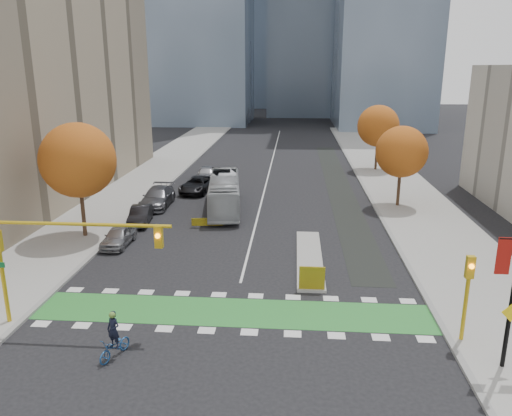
% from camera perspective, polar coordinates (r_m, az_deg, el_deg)
% --- Properties ---
extents(ground, '(300.00, 300.00, 0.00)m').
position_cam_1_polar(ground, '(24.23, -3.10, -13.44)').
color(ground, black).
rests_on(ground, ground).
extents(sidewalk_west, '(7.00, 120.00, 0.15)m').
position_cam_1_polar(sidewalk_west, '(45.65, -16.78, 0.22)').
color(sidewalk_west, gray).
rests_on(sidewalk_west, ground).
extents(sidewalk_east, '(7.00, 120.00, 0.15)m').
position_cam_1_polar(sidewalk_east, '(43.90, 18.24, -0.52)').
color(sidewalk_east, gray).
rests_on(sidewalk_east, ground).
extents(curb_west, '(0.30, 120.00, 0.16)m').
position_cam_1_polar(curb_west, '(44.51, -12.57, 0.13)').
color(curb_west, gray).
rests_on(curb_west, ground).
extents(curb_east, '(0.30, 120.00, 0.16)m').
position_cam_1_polar(curb_east, '(43.19, 13.73, -0.43)').
color(curb_east, gray).
rests_on(curb_east, ground).
extents(bike_crossing, '(20.00, 3.00, 0.01)m').
position_cam_1_polar(bike_crossing, '(25.54, -2.65, -11.79)').
color(bike_crossing, '#297E2F').
rests_on(bike_crossing, ground).
extents(centre_line, '(0.15, 70.00, 0.01)m').
position_cam_1_polar(centre_line, '(62.15, 1.70, 4.86)').
color(centre_line, silver).
rests_on(centre_line, ground).
extents(bike_lane_paint, '(2.50, 50.00, 0.01)m').
position_cam_1_polar(bike_lane_paint, '(52.50, 9.37, 2.60)').
color(bike_lane_paint, black).
rests_on(bike_lane_paint, ground).
extents(median_island, '(1.60, 10.00, 0.16)m').
position_cam_1_polar(median_island, '(32.19, 6.12, -5.69)').
color(median_island, gray).
rests_on(median_island, ground).
extents(hazard_board, '(1.40, 0.12, 1.30)m').
position_cam_1_polar(hazard_board, '(27.48, 6.41, -7.95)').
color(hazard_board, yellow).
rests_on(hazard_board, median_island).
extents(tree_west, '(5.20, 5.20, 8.22)m').
position_cam_1_polar(tree_west, '(36.69, -19.68, 5.15)').
color(tree_west, '#332114').
rests_on(tree_west, ground).
extents(tree_east_near, '(4.40, 4.40, 7.08)m').
position_cam_1_polar(tree_east_near, '(44.44, 16.30, 6.18)').
color(tree_east_near, '#332114').
rests_on(tree_east_near, ground).
extents(tree_east_far, '(4.80, 4.80, 7.65)m').
position_cam_1_polar(tree_east_far, '(60.08, 13.79, 9.09)').
color(tree_east_far, '#332114').
rests_on(tree_east_far, ground).
extents(traffic_signal_west, '(8.53, 0.56, 5.20)m').
position_cam_1_polar(traffic_signal_west, '(24.41, -22.25, -4.04)').
color(traffic_signal_west, '#BF9914').
rests_on(traffic_signal_west, ground).
extents(traffic_signal_east, '(0.35, 0.43, 4.10)m').
position_cam_1_polar(traffic_signal_east, '(23.62, 23.05, -8.18)').
color(traffic_signal_east, '#BF9914').
rests_on(traffic_signal_east, ground).
extents(cyclist, '(1.25, 1.94, 2.11)m').
position_cam_1_polar(cyclist, '(22.46, -15.86, -14.55)').
color(cyclist, navy).
rests_on(cyclist, ground).
extents(bus, '(3.77, 10.79, 2.94)m').
position_cam_1_polar(bus, '(42.62, -3.63, 1.73)').
color(bus, '#A6AAAE').
rests_on(bus, ground).
extents(parked_car_a, '(1.67, 3.98, 1.35)m').
position_cam_1_polar(parked_car_a, '(35.47, -15.43, -3.10)').
color(parked_car_a, gray).
rests_on(parked_car_a, ground).
extents(parked_car_b, '(1.96, 4.31, 1.37)m').
position_cam_1_polar(parked_car_b, '(39.97, -13.07, -0.78)').
color(parked_car_b, black).
rests_on(parked_car_b, ground).
extents(parked_car_c, '(2.43, 5.73, 1.65)m').
position_cam_1_polar(parked_car_c, '(44.55, -11.20, 1.22)').
color(parked_car_c, '#535358').
rests_on(parked_car_c, ground).
extents(parked_car_d, '(3.21, 5.68, 1.50)m').
position_cam_1_polar(parked_car_d, '(49.04, -6.73, 2.66)').
color(parked_car_d, black).
rests_on(parked_car_d, ground).
extents(parked_car_e, '(2.37, 4.83, 1.59)m').
position_cam_1_polar(parked_car_e, '(53.83, -5.72, 3.92)').
color(parked_car_e, '#949599').
rests_on(parked_car_e, ground).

